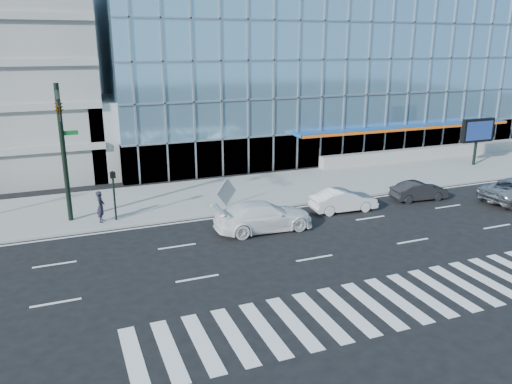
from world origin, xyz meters
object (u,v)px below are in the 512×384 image
traffic_signal (60,123)px  pedestrian (101,206)px  dark_sedan (419,191)px  ped_signal_post (114,188)px  white_suv (264,216)px  marquee_sign (478,131)px  tilted_panel (226,192)px  white_sedan (344,200)px

traffic_signal → pedestrian: 5.37m
traffic_signal → dark_sedan: (22.17, -2.66, -5.53)m
ped_signal_post → white_suv: ped_signal_post is taller
dark_sedan → ped_signal_post: bearing=86.6°
marquee_sign → tilted_panel: size_ratio=3.08×
white_sedan → ped_signal_post: bearing=80.5°
white_sedan → dark_sedan: bearing=-85.5°
white_sedan → dark_sedan: size_ratio=1.10×
traffic_signal → white_suv: size_ratio=1.40×
pedestrian → white_sedan: bearing=-86.0°
marquee_sign → dark_sedan: (-10.83, -6.08, -2.43)m
ped_signal_post → pedestrian: ped_signal_post is taller
marquee_sign → pedestrian: size_ratio=2.14×
traffic_signal → dark_sedan: size_ratio=2.07×
dark_sedan → tilted_panel: size_ratio=2.98×
dark_sedan → marquee_sign: bearing=-55.3°
traffic_signal → dark_sedan: 23.00m
white_sedan → pedestrian: pedestrian is taller
pedestrian → traffic_signal: bearing=121.3°
marquee_sign → tilted_panel: bearing=-173.1°
traffic_signal → dark_sedan: bearing=-6.8°
white_suv → white_sedan: (6.00, 1.23, -0.12)m
traffic_signal → white_suv: 12.16m
white_suv → traffic_signal: bearing=69.9°
traffic_signal → ped_signal_post: (2.50, 0.37, -4.02)m
traffic_signal → pedestrian: traffic_signal is taller
ped_signal_post → marquee_sign: size_ratio=0.75×
tilted_panel → white_sedan: bearing=-55.2°
white_suv → dark_sedan: size_ratio=1.47×
white_sedan → dark_sedan: (6.00, 0.11, -0.07)m
white_sedan → pedestrian: size_ratio=2.28×
white_sedan → white_suv: bearing=105.0°
traffic_signal → ped_signal_post: 4.75m
traffic_signal → white_sedan: (16.17, -2.77, -5.46)m
dark_sedan → white_sedan: bearing=96.5°
traffic_signal → marquee_sign: (33.00, 3.42, -3.10)m
tilted_panel → traffic_signal: bearing=155.0°
tilted_panel → ped_signal_post: bearing=153.2°
traffic_signal → white_sedan: traffic_signal is taller
white_suv → tilted_panel: tilted_panel is taller
marquee_sign → tilted_panel: marquee_sign is taller
white_sedan → traffic_signal: bearing=83.7°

